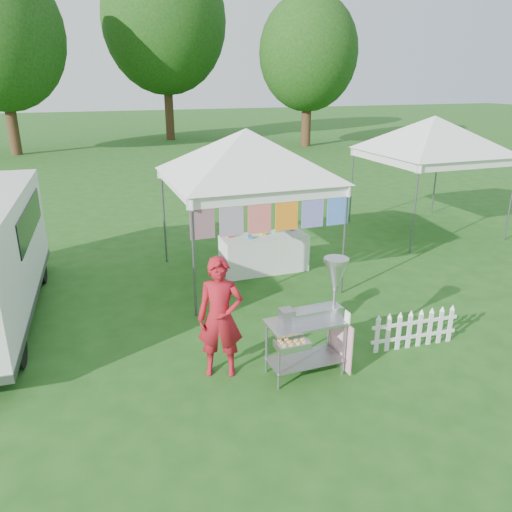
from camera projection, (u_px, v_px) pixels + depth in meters
name	position (u px, v px, depth m)	size (l,w,h in m)	color
ground	(324.00, 361.00, 7.28)	(120.00, 120.00, 0.00)	#204F16
canopy_main	(246.00, 129.00, 9.36)	(4.24, 4.24, 3.45)	#59595E
canopy_right	(435.00, 116.00, 12.44)	(4.24, 4.24, 3.45)	#59595E
tree_mid	(164.00, 21.00, 30.61)	(7.60, 7.60, 11.52)	#3D2316
tree_right	(308.00, 53.00, 28.19)	(5.60, 5.60, 8.42)	#3D2316
donut_cart	(318.00, 309.00, 6.70)	(1.18, 0.82, 1.64)	gray
vendor	(220.00, 318.00, 6.71)	(0.62, 0.41, 1.71)	maroon
picket_fence	(414.00, 330.00, 7.56)	(1.44, 0.12, 0.56)	white
display_table	(264.00, 253.00, 10.55)	(1.80, 0.70, 0.78)	white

